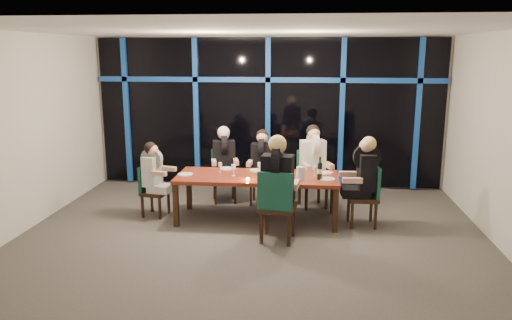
% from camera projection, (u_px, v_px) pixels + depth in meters
% --- Properties ---
extents(room, '(7.04, 7.00, 3.02)m').
position_uv_depth(room, '(252.00, 101.00, 6.99)').
color(room, '#544F4A').
rests_on(room, ground).
extents(window_wall, '(6.86, 0.43, 2.94)m').
position_uv_depth(window_wall, '(269.00, 110.00, 9.94)').
color(window_wall, black).
rests_on(window_wall, ground).
extents(dining_table, '(2.60, 1.00, 0.75)m').
position_uv_depth(dining_table, '(257.00, 180.00, 8.06)').
color(dining_table, maroon).
rests_on(dining_table, ground).
extents(chair_far_left, '(0.53, 0.53, 0.95)m').
position_uv_depth(chair_far_left, '(224.00, 172.00, 9.17)').
color(chair_far_left, black).
rests_on(chair_far_left, ground).
extents(chair_far_mid, '(0.45, 0.45, 0.92)m').
position_uv_depth(chair_far_mid, '(263.00, 175.00, 9.03)').
color(chair_far_mid, black).
rests_on(chair_far_mid, ground).
extents(chair_far_right, '(0.59, 0.59, 1.00)m').
position_uv_depth(chair_far_right, '(311.00, 175.00, 8.85)').
color(chair_far_right, black).
rests_on(chair_far_right, ground).
extents(chair_end_left, '(0.47, 0.47, 0.86)m').
position_uv_depth(chair_end_left, '(151.00, 188.00, 8.33)').
color(chair_end_left, black).
rests_on(chair_end_left, ground).
extents(chair_end_right, '(0.49, 0.49, 0.98)m').
position_uv_depth(chair_end_right, '(368.00, 192.00, 7.82)').
color(chair_end_right, black).
rests_on(chair_end_right, ground).
extents(chair_near_mid, '(0.56, 0.56, 1.07)m').
position_uv_depth(chair_near_mid, '(277.00, 203.00, 7.11)').
color(chair_near_mid, black).
rests_on(chair_near_mid, ground).
extents(diner_far_left, '(0.54, 0.64, 0.92)m').
position_uv_depth(diner_far_left, '(224.00, 153.00, 9.01)').
color(diner_far_left, black).
rests_on(diner_far_left, ground).
extents(diner_far_mid, '(0.47, 0.59, 0.90)m').
position_uv_depth(diner_far_mid, '(262.00, 156.00, 8.88)').
color(diner_far_mid, black).
rests_on(diner_far_mid, ground).
extents(diner_far_right, '(0.60, 0.68, 0.97)m').
position_uv_depth(diner_far_right, '(314.00, 154.00, 8.68)').
color(diner_far_right, silver).
rests_on(diner_far_right, ground).
extents(diner_end_left, '(0.57, 0.47, 0.84)m').
position_uv_depth(diner_end_left, '(154.00, 168.00, 8.24)').
color(diner_end_left, black).
rests_on(diner_end_left, ground).
extents(diner_end_right, '(0.63, 0.51, 0.95)m').
position_uv_depth(diner_end_right, '(364.00, 168.00, 7.74)').
color(diner_end_right, black).
rests_on(diner_end_right, ground).
extents(diner_near_mid, '(0.57, 0.70, 1.04)m').
position_uv_depth(diner_near_mid, '(278.00, 173.00, 7.11)').
color(diner_near_mid, black).
rests_on(diner_near_mid, ground).
extents(plate_far_left, '(0.24, 0.24, 0.01)m').
position_uv_depth(plate_far_left, '(227.00, 168.00, 8.49)').
color(plate_far_left, white).
rests_on(plate_far_left, dining_table).
extents(plate_far_mid, '(0.24, 0.24, 0.01)m').
position_uv_depth(plate_far_mid, '(257.00, 170.00, 8.36)').
color(plate_far_mid, white).
rests_on(plate_far_mid, dining_table).
extents(plate_far_right, '(0.24, 0.24, 0.01)m').
position_uv_depth(plate_far_right, '(325.00, 173.00, 8.19)').
color(plate_far_right, white).
rests_on(plate_far_right, dining_table).
extents(plate_end_left, '(0.24, 0.24, 0.01)m').
position_uv_depth(plate_end_left, '(185.00, 174.00, 8.09)').
color(plate_end_left, white).
rests_on(plate_end_left, dining_table).
extents(plate_end_right, '(0.24, 0.24, 0.01)m').
position_uv_depth(plate_end_right, '(327.00, 179.00, 7.80)').
color(plate_end_right, white).
rests_on(plate_end_right, dining_table).
extents(plate_near_mid, '(0.24, 0.24, 0.01)m').
position_uv_depth(plate_near_mid, '(285.00, 181.00, 7.70)').
color(plate_near_mid, white).
rests_on(plate_near_mid, dining_table).
extents(wine_bottle, '(0.08, 0.08, 0.36)m').
position_uv_depth(wine_bottle, '(320.00, 171.00, 7.78)').
color(wine_bottle, black).
rests_on(wine_bottle, dining_table).
extents(water_pitcher, '(0.13, 0.12, 0.21)m').
position_uv_depth(water_pitcher, '(300.00, 174.00, 7.72)').
color(water_pitcher, silver).
rests_on(water_pitcher, dining_table).
extents(tea_light, '(0.05, 0.05, 0.03)m').
position_uv_depth(tea_light, '(248.00, 179.00, 7.76)').
color(tea_light, '#FA9D4B').
rests_on(tea_light, dining_table).
extents(wine_glass_a, '(0.07, 0.07, 0.18)m').
position_uv_depth(wine_glass_a, '(234.00, 168.00, 8.00)').
color(wine_glass_a, white).
rests_on(wine_glass_a, dining_table).
extents(wine_glass_b, '(0.07, 0.07, 0.19)m').
position_uv_depth(wine_glass_b, '(260.00, 166.00, 8.12)').
color(wine_glass_b, silver).
rests_on(wine_glass_b, dining_table).
extents(wine_glass_c, '(0.06, 0.06, 0.16)m').
position_uv_depth(wine_glass_c, '(285.00, 170.00, 7.89)').
color(wine_glass_c, silver).
rests_on(wine_glass_c, dining_table).
extents(wine_glass_d, '(0.06, 0.06, 0.16)m').
position_uv_depth(wine_glass_d, '(220.00, 165.00, 8.23)').
color(wine_glass_d, silver).
rests_on(wine_glass_d, dining_table).
extents(wine_glass_e, '(0.06, 0.06, 0.16)m').
position_uv_depth(wine_glass_e, '(315.00, 169.00, 7.99)').
color(wine_glass_e, silver).
rests_on(wine_glass_e, dining_table).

